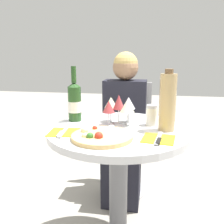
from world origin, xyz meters
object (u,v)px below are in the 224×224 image
pizza_large (101,136)px  wine_bottle (75,102)px  chair_behind_diner (126,139)px  seated_diner (124,132)px  tall_carafe (168,102)px  dining_table (118,162)px

pizza_large → wine_bottle: size_ratio=0.91×
chair_behind_diner → wine_bottle: 0.82m
seated_diner → tall_carafe: (0.30, -0.61, 0.37)m
seated_diner → tall_carafe: size_ratio=3.69×
seated_diner → wine_bottle: (-0.24, -0.50, 0.34)m
tall_carafe → seated_diner: bearing=116.4°
chair_behind_diner → pizza_large: bearing=89.3°
pizza_large → tall_carafe: (0.31, 0.19, 0.14)m
wine_bottle → tall_carafe: size_ratio=1.01×
dining_table → pizza_large: (-0.06, -0.18, 0.21)m
seated_diner → tall_carafe: bearing=116.4°
pizza_large → seated_diner: bearing=89.2°
pizza_large → wine_bottle: bearing=127.2°
seated_diner → pizza_large: (-0.01, -0.80, 0.23)m
chair_behind_diner → tall_carafe: 0.94m
dining_table → tall_carafe: tall_carafe is taller
tall_carafe → pizza_large: bearing=-148.7°
dining_table → seated_diner: size_ratio=0.65×
dining_table → seated_diner: bearing=94.4°
seated_diner → wine_bottle: bearing=64.4°
seated_diner → pizza_large: seated_diner is taller
chair_behind_diner → seated_diner: 0.18m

